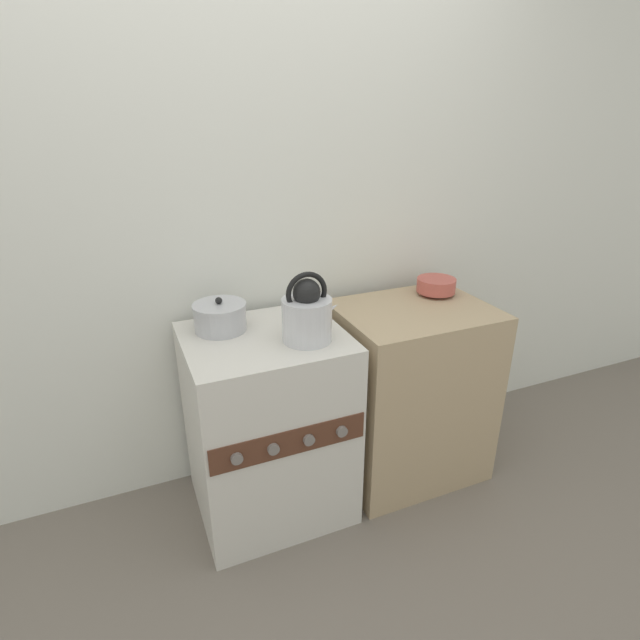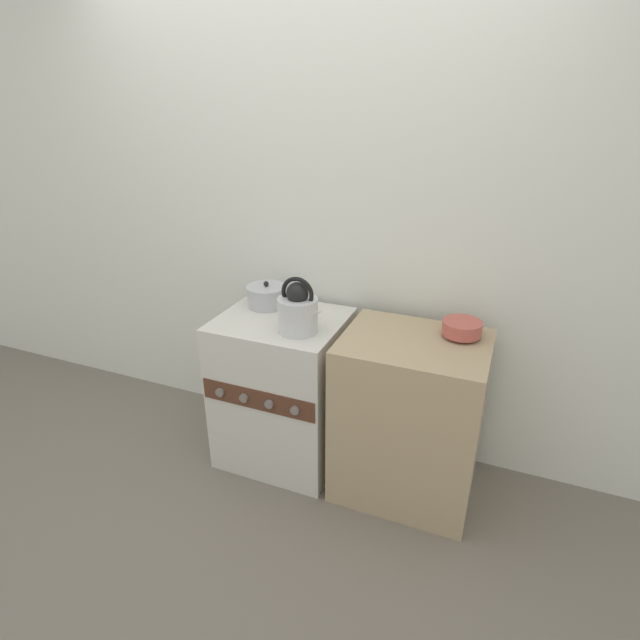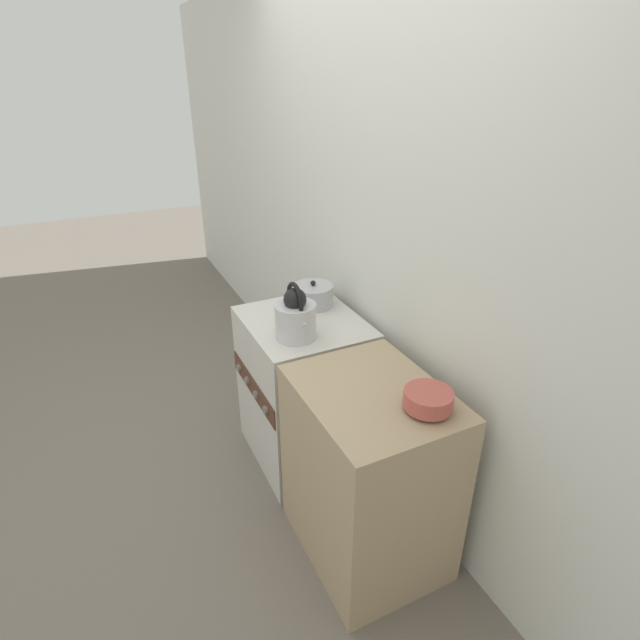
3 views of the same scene
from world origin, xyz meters
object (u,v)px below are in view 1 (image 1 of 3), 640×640
kettle (307,314)px  cooking_pot (220,317)px  enamel_bowl (436,285)px  stove (268,425)px

kettle → cooking_pot: size_ratio=1.29×
kettle → cooking_pot: 0.37m
kettle → enamel_bowl: (0.74, 0.21, -0.05)m
cooking_pot → kettle: bearing=-38.0°
stove → cooking_pot: (-0.14, 0.12, 0.48)m
stove → cooking_pot: size_ratio=3.93×
stove → kettle: 0.56m
kettle → enamel_bowl: kettle is taller
cooking_pot → enamel_bowl: cooking_pot is taller
stove → kettle: size_ratio=3.04×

